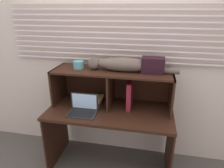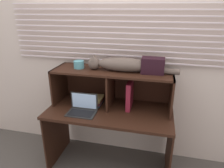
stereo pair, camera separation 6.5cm
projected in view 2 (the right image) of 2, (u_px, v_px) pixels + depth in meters
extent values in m
cube|color=beige|center=(117.00, 57.00, 2.37)|extent=(4.40, 0.04, 2.50)
cube|color=silver|center=(116.00, 61.00, 2.33)|extent=(2.50, 0.02, 0.01)
cube|color=silver|center=(116.00, 55.00, 2.31)|extent=(2.50, 0.02, 0.01)
cube|color=silver|center=(116.00, 50.00, 2.29)|extent=(2.50, 0.02, 0.01)
cube|color=silver|center=(116.00, 44.00, 2.26)|extent=(2.50, 0.02, 0.01)
cube|color=silver|center=(116.00, 39.00, 2.24)|extent=(2.50, 0.02, 0.01)
cube|color=silver|center=(116.00, 33.00, 2.22)|extent=(2.50, 0.02, 0.01)
cube|color=silver|center=(116.00, 27.00, 2.20)|extent=(2.50, 0.02, 0.01)
cube|color=silver|center=(116.00, 21.00, 2.18)|extent=(2.50, 0.02, 0.01)
cube|color=silver|center=(116.00, 15.00, 2.15)|extent=(2.50, 0.02, 0.01)
cube|color=silver|center=(116.00, 9.00, 2.13)|extent=(2.50, 0.02, 0.01)
cube|color=silver|center=(116.00, 3.00, 2.11)|extent=(2.50, 0.02, 0.01)
cube|color=black|center=(110.00, 111.00, 2.21)|extent=(1.36, 0.66, 0.03)
cube|color=black|center=(57.00, 132.00, 2.49)|extent=(0.02, 0.60, 0.72)
cube|color=black|center=(169.00, 148.00, 2.20)|extent=(0.02, 0.60, 0.72)
cube|color=black|center=(112.00, 71.00, 2.17)|extent=(1.30, 0.40, 0.02)
cube|color=black|center=(59.00, 84.00, 2.38)|extent=(0.02, 0.40, 0.41)
cube|color=black|center=(172.00, 93.00, 2.11)|extent=(0.02, 0.40, 0.41)
cube|color=black|center=(111.00, 89.00, 2.25)|extent=(0.02, 0.38, 0.39)
cube|color=#33180F|center=(116.00, 82.00, 2.42)|extent=(1.30, 0.01, 0.41)
ellipsoid|color=brown|center=(124.00, 65.00, 2.11)|extent=(0.57, 0.17, 0.15)
sphere|color=brown|center=(94.00, 63.00, 2.19)|extent=(0.13, 0.13, 0.13)
cone|color=brown|center=(93.00, 58.00, 2.13)|extent=(0.06, 0.06, 0.06)
cone|color=brown|center=(95.00, 57.00, 2.19)|extent=(0.06, 0.06, 0.06)
cylinder|color=brown|center=(163.00, 71.00, 2.04)|extent=(0.33, 0.06, 0.06)
cube|color=black|center=(81.00, 113.00, 2.13)|extent=(0.30, 0.20, 0.01)
cube|color=black|center=(84.00, 101.00, 2.18)|extent=(0.30, 0.01, 0.19)
cube|color=#ADD1F9|center=(84.00, 101.00, 2.17)|extent=(0.27, 0.00, 0.16)
cube|color=black|center=(81.00, 113.00, 2.11)|extent=(0.26, 0.14, 0.00)
cube|color=maroon|center=(130.00, 94.00, 2.22)|extent=(0.05, 0.27, 0.31)
cube|color=#375777|center=(95.00, 103.00, 2.35)|extent=(0.17, 0.22, 0.02)
cube|color=brown|center=(95.00, 101.00, 2.35)|extent=(0.17, 0.22, 0.01)
cube|color=maroon|center=(94.00, 100.00, 2.34)|extent=(0.17, 0.22, 0.02)
cube|color=tan|center=(95.00, 98.00, 2.33)|extent=(0.17, 0.22, 0.02)
cylinder|color=teal|center=(79.00, 64.00, 2.23)|extent=(0.11, 0.11, 0.08)
cube|color=black|center=(153.00, 66.00, 2.05)|extent=(0.23, 0.14, 0.16)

